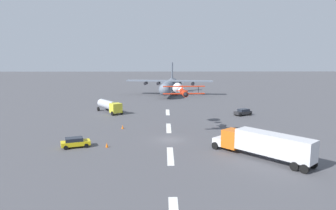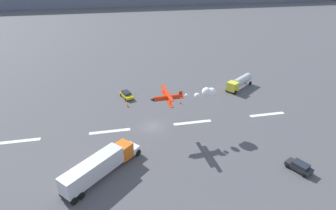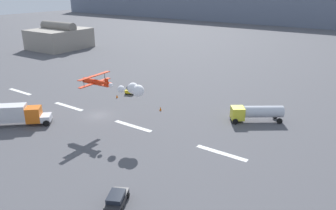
# 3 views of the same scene
# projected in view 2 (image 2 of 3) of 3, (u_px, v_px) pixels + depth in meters

# --- Properties ---
(ground_plane) EXTENTS (440.00, 440.00, 0.00)m
(ground_plane) POSITION_uv_depth(u_px,v_px,m) (152.00, 127.00, 56.12)
(ground_plane) COLOR #4C4C51
(ground_plane) RESTS_ON ground
(runway_stripe_1) EXTENTS (8.00, 0.90, 0.01)m
(runway_stripe_1) POSITION_uv_depth(u_px,v_px,m) (18.00, 141.00, 51.68)
(runway_stripe_1) COLOR white
(runway_stripe_1) RESTS_ON ground
(runway_stripe_2) EXTENTS (8.00, 0.90, 0.01)m
(runway_stripe_2) POSITION_uv_depth(u_px,v_px,m) (110.00, 131.00, 54.64)
(runway_stripe_2) COLOR white
(runway_stripe_2) RESTS_ON ground
(runway_stripe_3) EXTENTS (8.00, 0.90, 0.01)m
(runway_stripe_3) POSITION_uv_depth(u_px,v_px,m) (192.00, 122.00, 57.60)
(runway_stripe_3) COLOR white
(runway_stripe_3) RESTS_ON ground
(runway_stripe_4) EXTENTS (8.00, 0.90, 0.01)m
(runway_stripe_4) POSITION_uv_depth(u_px,v_px,m) (267.00, 114.00, 60.56)
(runway_stripe_4) COLOR white
(runway_stripe_4) RESTS_ON ground
(stunt_biplane_red) EXTENTS (13.03, 7.18, 2.22)m
(stunt_biplane_red) POSITION_uv_depth(u_px,v_px,m) (195.00, 94.00, 52.20)
(stunt_biplane_red) COLOR red
(semi_truck_orange) EXTENTS (12.57, 11.86, 3.70)m
(semi_truck_orange) POSITION_uv_depth(u_px,v_px,m) (100.00, 165.00, 42.52)
(semi_truck_orange) COLOR silver
(semi_truck_orange) RESTS_ON ground
(fuel_tanker_truck) EXTENTS (8.82, 7.39, 2.90)m
(fuel_tanker_truck) POSITION_uv_depth(u_px,v_px,m) (239.00, 82.00, 71.99)
(fuel_tanker_truck) COLOR yellow
(fuel_tanker_truck) RESTS_ON ground
(followme_car_yellow) EXTENTS (3.41, 4.41, 1.52)m
(followme_car_yellow) POSITION_uv_depth(u_px,v_px,m) (299.00, 166.00, 44.26)
(followme_car_yellow) COLOR #262628
(followme_car_yellow) RESTS_ON ground
(airport_staff_sedan) EXTENTS (3.17, 4.65, 1.52)m
(airport_staff_sedan) POSITION_uv_depth(u_px,v_px,m) (126.00, 95.00, 67.50)
(airport_staff_sedan) COLOR yellow
(airport_staff_sedan) RESTS_ON ground
(traffic_cone_near) EXTENTS (0.44, 0.44, 0.75)m
(traffic_cone_near) POSITION_uv_depth(u_px,v_px,m) (128.00, 105.00, 63.51)
(traffic_cone_near) COLOR orange
(traffic_cone_near) RESTS_ON ground
(traffic_cone_far) EXTENTS (0.44, 0.44, 0.75)m
(traffic_cone_far) POSITION_uv_depth(u_px,v_px,m) (180.00, 102.00, 64.96)
(traffic_cone_far) COLOR orange
(traffic_cone_far) RESTS_ON ground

